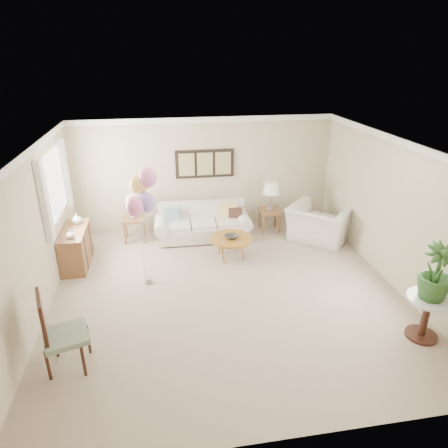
% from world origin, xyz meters
% --- Properties ---
extents(ground_plane, '(6.00, 6.00, 0.00)m').
position_xyz_m(ground_plane, '(0.00, 0.00, 0.00)').
color(ground_plane, gray).
extents(room_shell, '(6.04, 6.04, 2.60)m').
position_xyz_m(room_shell, '(-0.11, 0.09, 1.63)').
color(room_shell, '#C2B297').
rests_on(room_shell, ground).
extents(wall_art_triptych, '(1.35, 0.06, 0.65)m').
position_xyz_m(wall_art_triptych, '(0.00, 2.96, 1.55)').
color(wall_art_triptych, black).
rests_on(wall_art_triptych, ground).
extents(sofa, '(2.16, 0.83, 0.80)m').
position_xyz_m(sofa, '(-0.15, 2.31, 0.31)').
color(sofa, beige).
rests_on(sofa, ground).
extents(end_table_left, '(0.50, 0.46, 0.55)m').
position_xyz_m(end_table_left, '(-1.67, 2.43, 0.46)').
color(end_table_left, brown).
rests_on(end_table_left, ground).
extents(end_table_right, '(0.49, 0.44, 0.53)m').
position_xyz_m(end_table_right, '(1.45, 2.44, 0.45)').
color(end_table_right, brown).
rests_on(end_table_right, ground).
extents(lamp_left, '(0.30, 0.30, 0.53)m').
position_xyz_m(lamp_left, '(-1.67, 2.43, 0.96)').
color(lamp_left, gray).
rests_on(lamp_left, end_table_left).
extents(lamp_right, '(0.37, 0.37, 0.66)m').
position_xyz_m(lamp_right, '(1.45, 2.44, 1.03)').
color(lamp_right, gray).
rests_on(lamp_right, end_table_right).
extents(coffee_table, '(0.87, 0.87, 0.44)m').
position_xyz_m(coffee_table, '(0.31, 1.28, 0.40)').
color(coffee_table, '#9B6724').
rests_on(coffee_table, ground).
extents(decor_bowl, '(0.33, 0.33, 0.07)m').
position_xyz_m(decor_bowl, '(0.31, 1.25, 0.47)').
color(decor_bowl, '#2E2A24').
rests_on(decor_bowl, coffee_table).
extents(armchair, '(1.65, 1.64, 0.81)m').
position_xyz_m(armchair, '(2.37, 1.74, 0.40)').
color(armchair, beige).
rests_on(armchair, ground).
extents(side_table, '(0.63, 0.63, 0.68)m').
position_xyz_m(side_table, '(2.66, -1.67, 0.51)').
color(side_table, silver).
rests_on(side_table, ground).
extents(potted_plant, '(0.53, 0.53, 0.84)m').
position_xyz_m(potted_plant, '(2.66, -1.67, 1.10)').
color(potted_plant, '#2D5127').
rests_on(potted_plant, side_table).
extents(accent_chair, '(0.68, 0.68, 1.12)m').
position_xyz_m(accent_chair, '(-2.48, -1.43, 0.58)').
color(accent_chair, gray).
rests_on(accent_chair, ground).
extents(credenza, '(0.46, 1.20, 0.74)m').
position_xyz_m(credenza, '(-2.76, 1.50, 0.37)').
color(credenza, brown).
rests_on(credenza, ground).
extents(vase_white, '(0.18, 0.18, 0.17)m').
position_xyz_m(vase_white, '(-2.74, 1.12, 0.83)').
color(vase_white, silver).
rests_on(vase_white, credenza).
extents(vase_sage, '(0.25, 0.25, 0.21)m').
position_xyz_m(vase_sage, '(-2.74, 1.82, 0.84)').
color(vase_sage, beige).
rests_on(vase_sage, credenza).
extents(balloon_cluster, '(0.54, 0.56, 2.15)m').
position_xyz_m(balloon_cluster, '(-1.36, 0.57, 1.72)').
color(balloon_cluster, gray).
rests_on(balloon_cluster, ground).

